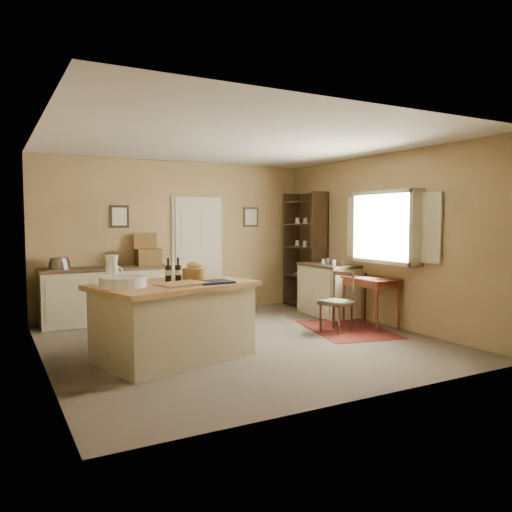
{
  "coord_description": "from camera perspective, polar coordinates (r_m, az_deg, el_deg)",
  "views": [
    {
      "loc": [
        -3.03,
        -5.99,
        1.65
      ],
      "look_at": [
        0.33,
        0.2,
        1.15
      ],
      "focal_mm": 35.0,
      "sensor_mm": 36.0,
      "label": 1
    }
  ],
  "objects": [
    {
      "name": "ground",
      "position": [
        6.91,
        -1.61,
        -9.74
      ],
      "size": [
        5.0,
        5.0,
        0.0
      ],
      "primitive_type": "plane",
      "color": "#61574A",
      "rests_on": "ground"
    },
    {
      "name": "wall_back",
      "position": [
        9.02,
        -8.83,
        2.1
      ],
      "size": [
        5.0,
        0.1,
        2.7
      ],
      "primitive_type": "cube",
      "color": "#9C7F52",
      "rests_on": "ground"
    },
    {
      "name": "wall_front",
      "position": [
        4.63,
        12.47,
        0.27
      ],
      "size": [
        5.0,
        0.1,
        2.7
      ],
      "primitive_type": "cube",
      "color": "#9C7F52",
      "rests_on": "ground"
    },
    {
      "name": "wall_left",
      "position": [
        6.02,
        -23.37,
        0.88
      ],
      "size": [
        0.1,
        5.0,
        2.7
      ],
      "primitive_type": "cube",
      "color": "#9C7F52",
      "rests_on": "ground"
    },
    {
      "name": "wall_right",
      "position": [
        8.16,
        14.24,
        1.83
      ],
      "size": [
        0.1,
        5.0,
        2.7
      ],
      "primitive_type": "cube",
      "color": "#9C7F52",
      "rests_on": "ground"
    },
    {
      "name": "ceiling",
      "position": [
        6.8,
        -1.66,
        12.95
      ],
      "size": [
        5.0,
        5.0,
        0.0
      ],
      "primitive_type": "plane",
      "color": "silver",
      "rests_on": "wall_back"
    },
    {
      "name": "door",
      "position": [
        9.13,
        -6.68,
        0.29
      ],
      "size": [
        0.97,
        0.06,
        2.11
      ],
      "primitive_type": "cube",
      "color": "beige",
      "rests_on": "ground"
    },
    {
      "name": "framed_prints",
      "position": [
        9.07,
        -7.61,
        4.46
      ],
      "size": [
        2.82,
        0.02,
        0.38
      ],
      "color": "black",
      "rests_on": "ground"
    },
    {
      "name": "window",
      "position": [
        7.96,
        14.83,
        3.2
      ],
      "size": [
        0.25,
        1.99,
        1.12
      ],
      "color": "#C1BB99",
      "rests_on": "ground"
    },
    {
      "name": "work_island",
      "position": [
        6.07,
        -9.47,
        -7.08
      ],
      "size": [
        2.06,
        1.61,
        1.2
      ],
      "rotation": [
        0.0,
        0.0,
        0.27
      ],
      "color": "#C1BB99",
      "rests_on": "ground"
    },
    {
      "name": "sideboard",
      "position": [
        8.45,
        -16.69,
        -4.07
      ],
      "size": [
        2.04,
        0.58,
        1.18
      ],
      "color": "#C1BB99",
      "rests_on": "ground"
    },
    {
      "name": "rug",
      "position": [
        7.77,
        10.4,
        -8.23
      ],
      "size": [
        1.43,
        1.81,
        0.01
      ],
      "primitive_type": "cube",
      "rotation": [
        0.0,
        0.0,
        -0.23
      ],
      "color": "#561511",
      "rests_on": "ground"
    },
    {
      "name": "writing_desk",
      "position": [
        7.95,
        12.99,
        -3.16
      ],
      "size": [
        0.52,
        0.85,
        0.82
      ],
      "color": "#3A170D",
      "rests_on": "ground"
    },
    {
      "name": "desk_chair",
      "position": [
        7.51,
        9.16,
        -5.32
      ],
      "size": [
        0.51,
        0.51,
        0.87
      ],
      "primitive_type": null,
      "rotation": [
        0.0,
        0.0,
        0.31
      ],
      "color": "black",
      "rests_on": "ground"
    },
    {
      "name": "right_cabinet",
      "position": [
        8.82,
        8.26,
        -3.76
      ],
      "size": [
        0.62,
        1.11,
        0.99
      ],
      "color": "#C1BB99",
      "rests_on": "ground"
    },
    {
      "name": "shelving_unit",
      "position": [
        9.57,
        5.86,
        0.66
      ],
      "size": [
        0.37,
        0.98,
        2.18
      ],
      "color": "black",
      "rests_on": "ground"
    }
  ]
}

